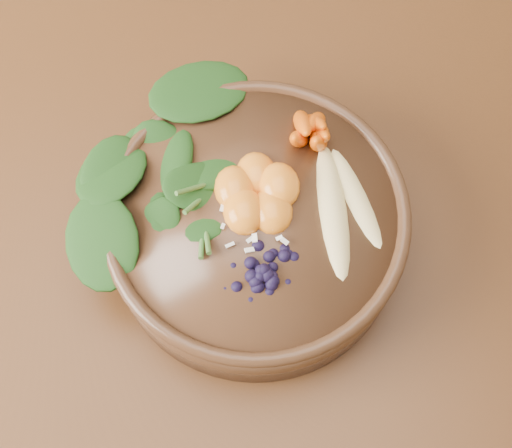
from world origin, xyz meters
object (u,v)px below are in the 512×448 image
at_px(mandarin_cluster, 257,187).
at_px(banana_halves, 346,198).
at_px(dining_table, 119,152).
at_px(carrot_cluster, 308,115).
at_px(stoneware_bowl, 256,228).
at_px(kale_heap, 205,146).
at_px(blueberry_pile, 263,265).

bearing_deg(mandarin_cluster, banana_halves, -13.04).
xyz_separation_m(dining_table, banana_halves, (0.24, -0.18, 0.19)).
bearing_deg(carrot_cluster, dining_table, 158.18).
xyz_separation_m(stoneware_bowl, banana_halves, (0.09, -0.00, 0.05)).
relative_size(kale_heap, banana_halves, 1.17).
bearing_deg(dining_table, banana_halves, -36.36).
bearing_deg(carrot_cluster, banana_halves, -66.94).
height_order(dining_table, stoneware_bowl, stoneware_bowl).
distance_m(carrot_cluster, blueberry_pile, 0.15).
distance_m(carrot_cluster, mandarin_cluster, 0.08).
height_order(dining_table, banana_halves, banana_halves).
bearing_deg(mandarin_cluster, blueberry_pile, -92.56).
relative_size(kale_heap, carrot_cluster, 2.38).
bearing_deg(kale_heap, banana_halves, -26.84).
relative_size(banana_halves, mandarin_cluster, 1.76).
distance_m(stoneware_bowl, mandarin_cluster, 0.06).
xyz_separation_m(carrot_cluster, banana_halves, (0.03, -0.08, -0.03)).
relative_size(dining_table, kale_heap, 8.24).
bearing_deg(stoneware_bowl, blueberry_pile, -90.43).
distance_m(kale_heap, banana_halves, 0.14).
bearing_deg(banana_halves, blueberry_pile, -141.51).
distance_m(carrot_cluster, banana_halves, 0.09).
bearing_deg(blueberry_pile, banana_halves, 35.19).
height_order(kale_heap, mandarin_cluster, kale_heap).
xyz_separation_m(kale_heap, mandarin_cluster, (0.05, -0.05, -0.01)).
height_order(kale_heap, carrot_cluster, carrot_cluster).
relative_size(carrot_cluster, banana_halves, 0.49).
relative_size(stoneware_bowl, kale_heap, 1.53).
bearing_deg(mandarin_cluster, stoneware_bowl, -99.63).
height_order(banana_halves, mandarin_cluster, mandarin_cluster).
bearing_deg(carrot_cluster, kale_heap, -169.49).
xyz_separation_m(stoneware_bowl, kale_heap, (-0.04, 0.06, 0.06)).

